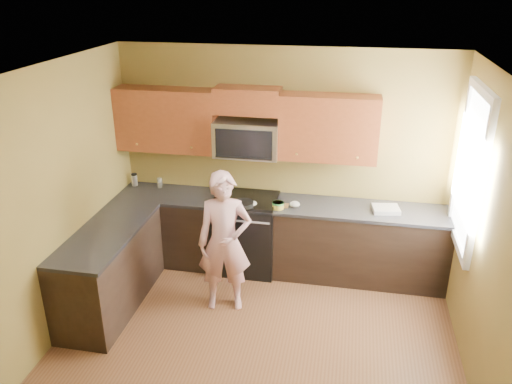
% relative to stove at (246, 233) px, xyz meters
% --- Properties ---
extents(floor, '(4.00, 4.00, 0.00)m').
position_rel_stove_xyz_m(floor, '(0.40, -1.68, -0.47)').
color(floor, brown).
rests_on(floor, ground).
extents(ceiling, '(4.00, 4.00, 0.00)m').
position_rel_stove_xyz_m(ceiling, '(0.40, -1.68, 2.23)').
color(ceiling, white).
rests_on(ceiling, ground).
extents(wall_back, '(4.00, 0.00, 4.00)m').
position_rel_stove_xyz_m(wall_back, '(0.40, 0.32, 0.88)').
color(wall_back, brown).
rests_on(wall_back, ground).
extents(wall_left, '(0.00, 4.00, 4.00)m').
position_rel_stove_xyz_m(wall_left, '(-1.60, -1.68, 0.88)').
color(wall_left, brown).
rests_on(wall_left, ground).
extents(wall_right, '(0.00, 4.00, 4.00)m').
position_rel_stove_xyz_m(wall_right, '(2.40, -1.68, 0.88)').
color(wall_right, brown).
rests_on(wall_right, ground).
extents(cabinet_back_run, '(4.00, 0.60, 0.88)m').
position_rel_stove_xyz_m(cabinet_back_run, '(0.40, 0.02, -0.03)').
color(cabinet_back_run, black).
rests_on(cabinet_back_run, floor).
extents(cabinet_left_run, '(0.60, 1.60, 0.88)m').
position_rel_stove_xyz_m(cabinet_left_run, '(-1.30, -1.08, -0.03)').
color(cabinet_left_run, black).
rests_on(cabinet_left_run, floor).
extents(countertop_back, '(4.00, 0.62, 0.04)m').
position_rel_stove_xyz_m(countertop_back, '(0.40, 0.01, 0.43)').
color(countertop_back, black).
rests_on(countertop_back, cabinet_back_run).
extents(countertop_left, '(0.62, 1.60, 0.04)m').
position_rel_stove_xyz_m(countertop_left, '(-1.29, -1.08, 0.43)').
color(countertop_left, black).
rests_on(countertop_left, cabinet_left_run).
extents(stove, '(0.76, 0.65, 0.95)m').
position_rel_stove_xyz_m(stove, '(0.00, 0.00, 0.00)').
color(stove, black).
rests_on(stove, floor).
extents(microwave, '(0.76, 0.40, 0.42)m').
position_rel_stove_xyz_m(microwave, '(0.00, 0.12, 0.97)').
color(microwave, silver).
rests_on(microwave, wall_back).
extents(upper_cab_left, '(1.22, 0.33, 0.75)m').
position_rel_stove_xyz_m(upper_cab_left, '(-0.99, 0.16, 0.97)').
color(upper_cab_left, brown).
rests_on(upper_cab_left, wall_back).
extents(upper_cab_right, '(1.12, 0.33, 0.75)m').
position_rel_stove_xyz_m(upper_cab_right, '(0.94, 0.16, 0.97)').
color(upper_cab_right, brown).
rests_on(upper_cab_right, wall_back).
extents(upper_cab_over_mw, '(0.76, 0.33, 0.30)m').
position_rel_stove_xyz_m(upper_cab_over_mw, '(0.00, 0.16, 1.62)').
color(upper_cab_over_mw, brown).
rests_on(upper_cab_over_mw, wall_back).
extents(window, '(0.06, 1.06, 1.66)m').
position_rel_stove_xyz_m(window, '(2.38, -0.48, 1.17)').
color(window, white).
rests_on(window, wall_right).
extents(woman, '(0.65, 0.49, 1.59)m').
position_rel_stove_xyz_m(woman, '(-0.05, -0.85, 0.32)').
color(woman, '#CB6576').
rests_on(woman, floor).
extents(frying_pan, '(0.29, 0.45, 0.05)m').
position_rel_stove_xyz_m(frying_pan, '(0.02, -0.23, 0.47)').
color(frying_pan, black).
rests_on(frying_pan, stove).
extents(butter_tub, '(0.14, 0.14, 0.10)m').
position_rel_stove_xyz_m(butter_tub, '(0.42, -0.16, 0.45)').
color(butter_tub, gold).
rests_on(butter_tub, countertop_back).
extents(toast_slice, '(0.11, 0.11, 0.01)m').
position_rel_stove_xyz_m(toast_slice, '(0.48, -0.08, 0.45)').
color(toast_slice, '#B27F47').
rests_on(toast_slice, countertop_back).
extents(napkin_a, '(0.13, 0.13, 0.06)m').
position_rel_stove_xyz_m(napkin_a, '(0.11, -0.15, 0.48)').
color(napkin_a, silver).
rests_on(napkin_a, countertop_back).
extents(napkin_b, '(0.14, 0.15, 0.07)m').
position_rel_stove_xyz_m(napkin_b, '(0.61, -0.08, 0.48)').
color(napkin_b, silver).
rests_on(napkin_b, countertop_back).
extents(dish_towel, '(0.33, 0.28, 0.05)m').
position_rel_stove_xyz_m(dish_towel, '(1.65, -0.00, 0.47)').
color(dish_towel, silver).
rests_on(dish_towel, countertop_back).
extents(travel_mug, '(0.08, 0.08, 0.16)m').
position_rel_stove_xyz_m(travel_mug, '(-1.50, 0.19, 0.45)').
color(travel_mug, silver).
rests_on(travel_mug, countertop_back).
extents(glass_a, '(0.07, 0.07, 0.12)m').
position_rel_stove_xyz_m(glass_a, '(-1.16, 0.20, 0.51)').
color(glass_a, silver).
rests_on(glass_a, countertop_back).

